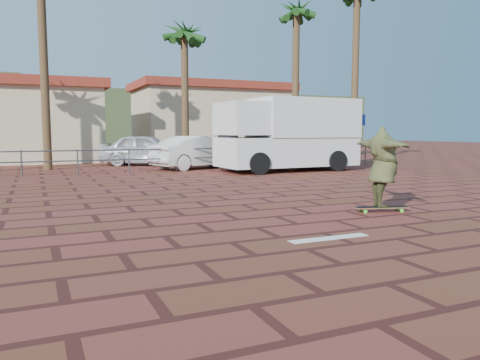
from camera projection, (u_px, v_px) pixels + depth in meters
name	position (u px, v px, depth m)	size (l,w,h in m)	color
ground	(257.00, 228.00, 8.27)	(120.00, 120.00, 0.00)	maroon
paint_stripe	(329.00, 238.00, 7.45)	(1.40, 0.22, 0.01)	white
guardrail	(129.00, 156.00, 19.11)	(24.06, 0.06, 1.00)	#47494F
palm_center	(184.00, 37.00, 23.11)	(2.40, 2.40, 7.75)	brown
palm_right	(296.00, 16.00, 23.83)	(2.40, 2.40, 9.05)	brown
building_east	(211.00, 119.00, 33.05)	(10.60, 6.60, 5.00)	beige
hill_front	(66.00, 120.00, 53.45)	(70.00, 18.00, 6.00)	#384C28
longboard	(381.00, 208.00, 9.87)	(1.18, 0.57, 0.11)	olive
skateboarder	(383.00, 167.00, 9.78)	(2.07, 0.56, 1.69)	#474B28
campervan	(288.00, 133.00, 20.14)	(6.04, 2.76, 3.10)	silver
car_silver	(147.00, 150.00, 23.40)	(1.85, 4.61, 1.57)	silver
car_white	(199.00, 152.00, 21.36)	(1.58, 4.52, 1.49)	silver
street_sign	(359.00, 131.00, 21.21)	(0.47, 0.25, 2.46)	gray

